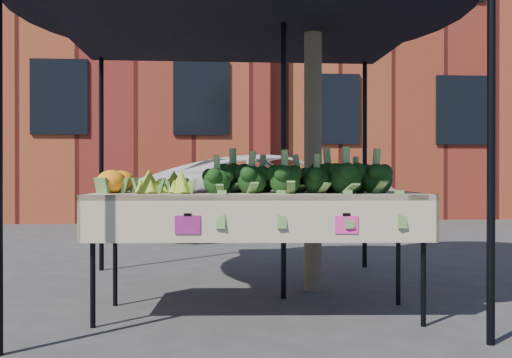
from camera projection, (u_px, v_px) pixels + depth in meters
The scene contains 10 objects.
ground at pixel (241, 312), 4.24m from camera, with size 90.00×90.00×0.00m, color #2E2E31.
table at pixel (258, 254), 4.13m from camera, with size 2.44×0.94×0.90m.
canopy at pixel (241, 135), 4.75m from camera, with size 3.16×3.16×2.74m, color black, non-canonical shape.
broccoli_heap at pixel (295, 173), 4.17m from camera, with size 1.39×0.59×0.29m, color black.
romanesco_cluster at pixel (166, 178), 4.07m from camera, with size 0.45×0.49×0.22m, color #98B236.
cauliflower_pair at pixel (116, 179), 4.12m from camera, with size 0.25×0.45×0.20m, color orange.
vehicle at pixel (274, 93), 10.18m from camera, with size 2.32×1.40×5.03m, color white.
street_tree at pixel (313, 36), 5.02m from camera, with size 2.31×2.31×4.55m, color #1E4C14, non-canonical shape.
building_left at pixel (44, 52), 15.83m from camera, with size 12.00×8.00×9.00m, color maroon.
building_right at pixel (452, 70), 17.18m from camera, with size 12.00×8.00×8.50m, color maroon.
Camera 1 is at (-0.19, -4.23, 1.03)m, focal length 39.57 mm.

